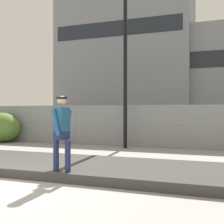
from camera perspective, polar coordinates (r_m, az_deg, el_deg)
gravel_berm at (r=8.12m, az=-10.32°, el=-10.28°), size 16.69×2.66×0.22m
skateboard at (r=6.78m, az=-9.83°, el=-12.84°), size 0.81×0.24×0.07m
skater at (r=6.62m, az=-9.84°, el=-3.69°), size 0.72×0.59×1.86m
chain_fence at (r=13.10m, az=2.01°, el=-2.66°), size 23.52×0.06×1.85m
street_lamp at (r=12.69m, az=2.63°, el=13.48°), size 0.44×0.44×7.30m
parked_car_near at (r=17.19m, az=-10.21°, el=-2.29°), size 4.47×2.08×1.66m
parked_car_mid at (r=15.31m, az=13.80°, el=-2.60°), size 4.42×1.98×1.66m
library_building at (r=53.72m, az=3.06°, el=11.31°), size 22.93×13.34×23.85m
shrub_center at (r=15.77m, az=-20.78°, el=-2.86°), size 1.93×1.58×1.49m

